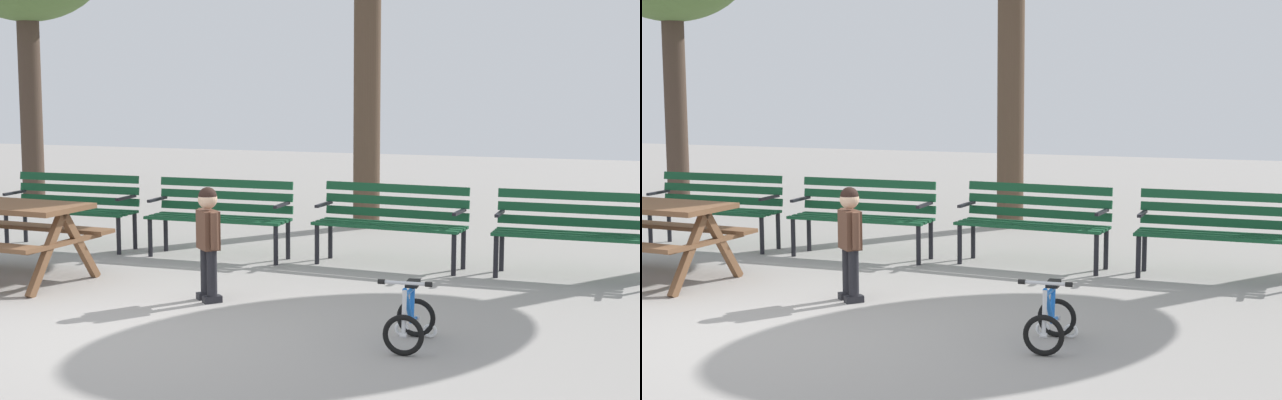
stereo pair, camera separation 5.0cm
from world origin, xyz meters
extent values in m
plane|color=gray|center=(0.00, 0.00, 0.00)|extent=(36.00, 36.00, 0.00)
cube|color=brown|center=(-2.15, 1.96, 0.45)|extent=(1.81, 0.34, 0.04)
cube|color=brown|center=(-1.42, 1.12, 0.36)|extent=(0.09, 0.57, 0.76)
cube|color=brown|center=(-1.39, 1.62, 0.36)|extent=(0.09, 0.57, 0.76)
cube|color=brown|center=(-1.40, 1.37, 0.42)|extent=(0.14, 1.10, 0.04)
cube|color=#144728|center=(-2.57, 3.34, 0.44)|extent=(1.60, 0.10, 0.03)
cube|color=#144728|center=(-2.57, 3.22, 0.44)|extent=(1.60, 0.10, 0.03)
cube|color=#144728|center=(-2.57, 3.10, 0.44)|extent=(1.60, 0.10, 0.03)
cube|color=#144728|center=(-2.57, 2.98, 0.44)|extent=(1.60, 0.10, 0.03)
cube|color=#144728|center=(-2.57, 3.38, 0.54)|extent=(1.60, 0.07, 0.09)
cube|color=#144728|center=(-2.57, 3.38, 0.67)|extent=(1.60, 0.07, 0.09)
cube|color=#144728|center=(-2.57, 3.38, 0.81)|extent=(1.60, 0.07, 0.09)
cylinder|color=black|center=(-1.82, 3.01, 0.22)|extent=(0.05, 0.05, 0.44)
cylinder|color=black|center=(-1.82, 3.37, 0.22)|extent=(0.05, 0.05, 0.44)
cube|color=black|center=(-1.82, 3.19, 0.62)|extent=(0.05, 0.40, 0.03)
cylinder|color=black|center=(-3.32, 2.99, 0.22)|extent=(0.05, 0.05, 0.44)
cylinder|color=black|center=(-3.32, 3.35, 0.22)|extent=(0.05, 0.05, 0.44)
cube|color=black|center=(-3.32, 3.17, 0.62)|extent=(0.05, 0.40, 0.03)
cube|color=#144728|center=(-0.67, 3.36, 0.44)|extent=(1.60, 0.09, 0.03)
cube|color=#144728|center=(-0.67, 3.24, 0.44)|extent=(1.60, 0.09, 0.03)
cube|color=#144728|center=(-0.67, 3.12, 0.44)|extent=(1.60, 0.09, 0.03)
cube|color=#144728|center=(-0.67, 3.00, 0.44)|extent=(1.60, 0.09, 0.03)
cube|color=#144728|center=(-0.67, 3.40, 0.54)|extent=(1.60, 0.06, 0.09)
cube|color=#144728|center=(-0.67, 3.40, 0.67)|extent=(1.60, 0.06, 0.09)
cube|color=#144728|center=(-0.67, 3.40, 0.81)|extent=(1.60, 0.06, 0.09)
cylinder|color=black|center=(0.08, 3.03, 0.22)|extent=(0.05, 0.05, 0.44)
cylinder|color=black|center=(0.08, 3.39, 0.22)|extent=(0.05, 0.05, 0.44)
cube|color=black|center=(0.08, 3.21, 0.62)|extent=(0.04, 0.40, 0.03)
cylinder|color=black|center=(-1.42, 3.02, 0.22)|extent=(0.05, 0.05, 0.44)
cylinder|color=black|center=(-1.42, 3.38, 0.22)|extent=(0.05, 0.05, 0.44)
cube|color=black|center=(-1.42, 3.20, 0.62)|extent=(0.04, 0.40, 0.03)
cube|color=#144728|center=(1.24, 3.52, 0.44)|extent=(1.60, 0.19, 0.03)
cube|color=#144728|center=(1.23, 3.40, 0.44)|extent=(1.60, 0.19, 0.03)
cube|color=#144728|center=(1.23, 3.28, 0.44)|extent=(1.60, 0.19, 0.03)
cube|color=#144728|center=(1.22, 3.16, 0.44)|extent=(1.60, 0.19, 0.03)
cube|color=#144728|center=(1.25, 3.56, 0.54)|extent=(1.60, 0.16, 0.09)
cube|color=#144728|center=(1.25, 3.56, 0.67)|extent=(1.60, 0.16, 0.09)
cube|color=#144728|center=(1.25, 3.56, 0.81)|extent=(1.60, 0.16, 0.09)
cylinder|color=black|center=(1.97, 3.13, 0.22)|extent=(0.05, 0.05, 0.44)
cylinder|color=black|center=(1.99, 3.49, 0.22)|extent=(0.05, 0.05, 0.44)
cube|color=black|center=(1.98, 3.31, 0.62)|extent=(0.07, 0.40, 0.03)
cylinder|color=black|center=(0.47, 3.24, 0.22)|extent=(0.05, 0.05, 0.44)
cylinder|color=black|center=(0.50, 3.60, 0.22)|extent=(0.05, 0.05, 0.44)
cube|color=black|center=(0.48, 3.42, 0.62)|extent=(0.07, 0.40, 0.03)
cube|color=#144728|center=(3.13, 3.51, 0.44)|extent=(1.60, 0.07, 0.03)
cube|color=#144728|center=(3.13, 3.39, 0.44)|extent=(1.60, 0.07, 0.03)
cube|color=#144728|center=(3.13, 3.27, 0.44)|extent=(1.60, 0.07, 0.03)
cube|color=#144728|center=(3.13, 3.15, 0.44)|extent=(1.60, 0.07, 0.03)
cube|color=#144728|center=(3.13, 3.55, 0.54)|extent=(1.60, 0.05, 0.09)
cube|color=#144728|center=(3.13, 3.55, 0.67)|extent=(1.60, 0.05, 0.09)
cube|color=#144728|center=(3.13, 3.55, 0.81)|extent=(1.60, 0.05, 0.09)
cylinder|color=black|center=(2.38, 3.17, 0.22)|extent=(0.05, 0.05, 0.44)
cylinder|color=black|center=(2.38, 3.53, 0.22)|extent=(0.05, 0.05, 0.44)
cube|color=black|center=(2.38, 3.35, 0.62)|extent=(0.04, 0.40, 0.03)
cylinder|color=black|center=(0.20, 1.26, 0.23)|extent=(0.09, 0.09, 0.47)
cube|color=black|center=(0.20, 1.26, 0.03)|extent=(0.18, 0.18, 0.06)
cylinder|color=black|center=(0.09, 1.38, 0.23)|extent=(0.09, 0.09, 0.47)
cube|color=black|center=(0.09, 1.38, 0.03)|extent=(0.18, 0.18, 0.06)
cube|color=brown|center=(0.14, 1.32, 0.64)|extent=(0.27, 0.27, 0.34)
sphere|color=#E0B28E|center=(0.14, 1.32, 0.91)|extent=(0.17, 0.17, 0.17)
sphere|color=black|center=(0.14, 1.32, 0.94)|extent=(0.16, 0.16, 0.16)
cylinder|color=brown|center=(0.26, 1.21, 0.65)|extent=(0.07, 0.07, 0.32)
cylinder|color=brown|center=(0.03, 1.43, 0.65)|extent=(0.07, 0.07, 0.32)
torus|color=black|center=(2.20, 0.26, 0.15)|extent=(0.30, 0.06, 0.30)
cylinder|color=silver|center=(2.20, 0.26, 0.15)|extent=(0.05, 0.04, 0.04)
torus|color=black|center=(2.16, 0.78, 0.15)|extent=(0.30, 0.06, 0.30)
cylinder|color=silver|center=(2.16, 0.78, 0.15)|extent=(0.05, 0.04, 0.04)
torus|color=white|center=(2.27, 0.79, 0.05)|extent=(0.11, 0.03, 0.11)
torus|color=white|center=(2.05, 0.77, 0.05)|extent=(0.11, 0.03, 0.11)
cylinder|color=blue|center=(2.19, 0.44, 0.32)|extent=(0.06, 0.31, 0.32)
cylinder|color=blue|center=(2.18, 0.60, 0.30)|extent=(0.04, 0.08, 0.27)
cylinder|color=blue|center=(2.17, 0.68, 0.16)|extent=(0.04, 0.20, 0.05)
cylinder|color=silver|center=(2.20, 0.28, 0.31)|extent=(0.04, 0.07, 0.32)
cylinder|color=blue|center=(2.19, 0.46, 0.42)|extent=(0.05, 0.32, 0.05)
cube|color=black|center=(2.18, 0.62, 0.45)|extent=(0.10, 0.18, 0.04)
cylinder|color=silver|center=(2.20, 0.30, 0.52)|extent=(0.34, 0.05, 0.02)
cylinder|color=black|center=(2.37, 0.31, 0.52)|extent=(0.05, 0.04, 0.04)
cylinder|color=black|center=(2.03, 0.29, 0.52)|extent=(0.05, 0.04, 0.04)
cylinder|color=#423328|center=(-5.44, 6.39, 1.52)|extent=(0.34, 0.34, 3.04)
cylinder|color=brown|center=(0.20, 5.92, 1.90)|extent=(0.36, 0.36, 3.79)
camera|label=1|loc=(3.85, -6.10, 1.95)|focal=53.19mm
camera|label=2|loc=(3.90, -6.08, 1.95)|focal=53.19mm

